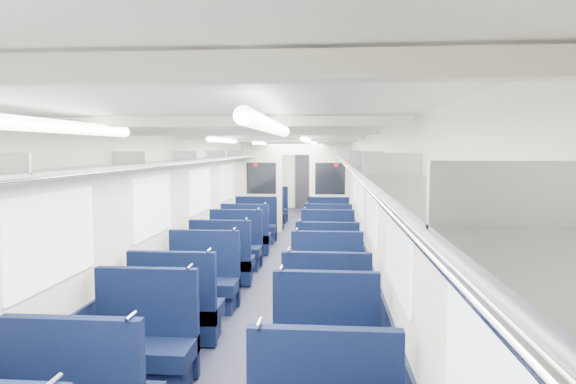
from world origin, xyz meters
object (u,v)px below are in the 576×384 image
object	(u,v)px
seat_6	(143,349)
seat_10	(203,285)
bulkhead	(296,185)
seat_23	(328,212)
end_door	(306,181)
seat_13	(327,267)
seat_11	(327,286)
seat_19	(328,229)
seat_22	(271,211)
seat_17	(328,238)
seat_15	(327,250)
seat_7	(326,354)
seat_18	(256,228)
seat_8	(177,313)
seat_16	(246,238)
seat_20	(266,216)
seat_21	(328,217)
seat_14	(235,250)
seat_12	(222,264)
seat_9	(326,314)

from	to	relation	value
seat_6	seat_10	world-z (taller)	same
bulkhead	seat_23	distance (m)	2.10
end_door	seat_13	xyz separation A→B (m)	(0.83, -10.40, -0.67)
seat_6	seat_11	world-z (taller)	same
seat_19	seat_22	world-z (taller)	same
seat_17	seat_15	bearing A→B (deg)	-90.00
seat_7	seat_18	xyz separation A→B (m)	(-1.66, 6.94, 0.00)
seat_23	seat_11	bearing A→B (deg)	-90.00
seat_8	seat_16	distance (m)	4.64
seat_18	seat_11	bearing A→B (deg)	-70.75
seat_8	seat_20	xyz separation A→B (m)	(0.00, 7.91, 0.00)
seat_15	seat_16	xyz separation A→B (m)	(-1.66, 1.07, 0.00)
bulkhead	seat_21	size ratio (longest dim) A/B	2.59
seat_11	seat_17	xyz separation A→B (m)	(0.00, 3.60, 0.00)
seat_10	seat_14	world-z (taller)	same
seat_13	seat_17	size ratio (longest dim) A/B	1.00
seat_12	seat_14	xyz separation A→B (m)	(0.00, 1.06, 0.00)
seat_15	seat_10	bearing A→B (deg)	-124.40
seat_22	seat_7	bearing A→B (deg)	-80.59
seat_17	seat_21	xyz separation A→B (m)	(0.00, 3.17, 0.00)
seat_20	seat_21	xyz separation A→B (m)	(1.66, 0.05, 0.00)
seat_14	seat_22	xyz separation A→B (m)	(0.00, 5.58, 0.00)
seat_6	bulkhead	bearing A→B (deg)	84.33
seat_12	seat_17	xyz separation A→B (m)	(1.66, 2.41, 0.00)
seat_10	bulkhead	bearing A→B (deg)	82.39
end_door	seat_10	xyz separation A→B (m)	(-0.83, -11.56, -0.67)
seat_10	seat_22	size ratio (longest dim) A/B	1.00
seat_10	seat_11	xyz separation A→B (m)	(1.66, 0.05, 0.00)
end_door	seat_6	bearing A→B (deg)	-93.47
end_door	seat_8	bearing A→B (deg)	-93.74
seat_9	seat_7	bearing A→B (deg)	-90.00
seat_7	seat_21	world-z (taller)	same
seat_15	seat_17	world-z (taller)	same
bulkhead	seat_18	distance (m)	1.87
seat_7	seat_20	world-z (taller)	same
seat_7	seat_8	world-z (taller)	same
seat_20	seat_10	bearing A→B (deg)	-90.00
bulkhead	seat_17	distance (m)	2.85
end_door	seat_11	xyz separation A→B (m)	(0.83, -11.51, -0.67)
seat_13	seat_21	xyz separation A→B (m)	(0.00, 5.66, 0.00)
seat_11	seat_16	xyz separation A→B (m)	(-1.66, 3.44, 0.00)
seat_9	seat_18	world-z (taller)	same
seat_14	seat_8	bearing A→B (deg)	-90.00
seat_22	seat_16	bearing A→B (deg)	-90.00
seat_8	seat_14	distance (m)	3.44
seat_6	seat_9	size ratio (longest dim) A/B	1.00
bulkhead	seat_12	distance (m)	5.13
seat_8	seat_13	xyz separation A→B (m)	(1.66, 2.30, 0.00)
seat_23	seat_13	bearing A→B (deg)	-90.00
seat_10	seat_12	distance (m)	1.23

